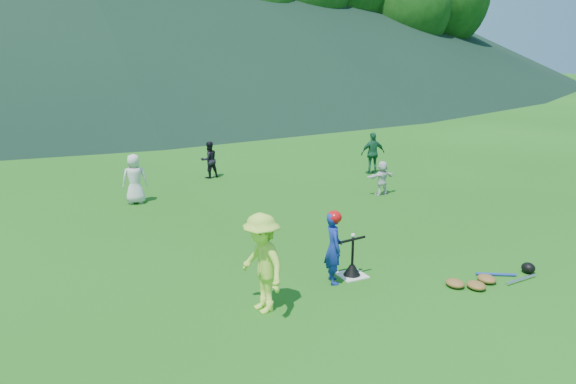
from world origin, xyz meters
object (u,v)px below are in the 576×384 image
object	(u,v)px
fielder_b	(209,160)
fielder_d	(382,178)
adult_coach	(262,263)
equipment_pile	(487,279)
home_plate	(352,275)
fielder_a	(135,179)
batter_child	(334,248)
batting_tee	(352,269)
fielder_c	(373,153)

from	to	relation	value
fielder_b	fielder_d	xyz separation A→B (m)	(3.46, -3.86, -0.09)
adult_coach	equipment_pile	distance (m)	3.92
fielder_b	fielder_d	distance (m)	5.18
home_plate	fielder_b	distance (m)	8.06
fielder_a	fielder_b	size ratio (longest dim) A/B	1.15
batter_child	fielder_d	world-z (taller)	batter_child
batter_child	batting_tee	world-z (taller)	batter_child
batter_child	fielder_b	xyz separation A→B (m)	(0.55, 8.12, -0.07)
equipment_pile	fielder_a	bearing A→B (deg)	119.83
adult_coach	fielder_b	distance (m)	8.78
home_plate	fielder_d	bearing A→B (deg)	49.39
fielder_c	batting_tee	size ratio (longest dim) A/B	1.88
batter_child	equipment_pile	bearing A→B (deg)	-100.68
home_plate	adult_coach	distance (m)	2.10
fielder_b	fielder_d	world-z (taller)	fielder_b
home_plate	batting_tee	size ratio (longest dim) A/B	0.66
fielder_b	batting_tee	size ratio (longest dim) A/B	1.60
equipment_pile	batting_tee	bearing A→B (deg)	146.51
fielder_c	batting_tee	world-z (taller)	fielder_c
fielder_c	fielder_d	bearing A→B (deg)	74.16
batter_child	fielder_d	distance (m)	5.85
fielder_d	batting_tee	distance (m)	5.52
batter_child	adult_coach	bearing A→B (deg)	122.16
fielder_a	fielder_b	bearing A→B (deg)	-132.86
home_plate	fielder_c	bearing A→B (deg)	53.03
batter_child	batting_tee	xyz separation A→B (m)	(0.42, 0.07, -0.48)
home_plate	fielder_c	xyz separation A→B (m)	(4.76, 6.33, 0.63)
fielder_a	fielder_c	bearing A→B (deg)	-167.58
batting_tee	fielder_c	bearing A→B (deg)	53.03
fielder_a	home_plate	bearing A→B (deg)	122.79
batter_child	fielder_b	distance (m)	8.13
adult_coach	fielder_b	xyz separation A→B (m)	(2.03, 8.54, -0.21)
home_plate	fielder_b	bearing A→B (deg)	89.10
fielder_c	fielder_d	world-z (taller)	fielder_c
batting_tee	home_plate	bearing A→B (deg)	0.00
home_plate	adult_coach	xyz separation A→B (m)	(-1.90, -0.50, 0.75)
batter_child	fielder_b	bearing A→B (deg)	12.34
fielder_a	fielder_d	size ratio (longest dim) A/B	1.37
batting_tee	fielder_b	bearing A→B (deg)	89.10
home_plate	fielder_d	world-z (taller)	fielder_d
fielder_c	fielder_d	distance (m)	2.45
batting_tee	equipment_pile	size ratio (longest dim) A/B	0.38
home_plate	equipment_pile	size ratio (longest dim) A/B	0.25
fielder_a	fielder_c	xyz separation A→B (m)	(7.17, 0.09, 0.01)
home_plate	equipment_pile	distance (m)	2.26
fielder_a	batter_child	bearing A→B (deg)	119.12
batter_child	equipment_pile	xyz separation A→B (m)	(2.31, -1.17, -0.55)
batter_child	fielder_c	xyz separation A→B (m)	(5.19, 6.40, 0.03)
home_plate	fielder_a	xyz separation A→B (m)	(-2.41, 6.24, 0.61)
fielder_b	equipment_pile	distance (m)	9.46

